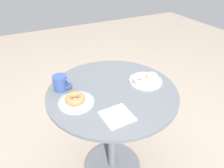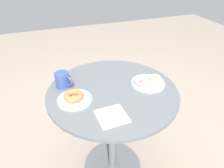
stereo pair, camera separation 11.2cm
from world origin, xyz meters
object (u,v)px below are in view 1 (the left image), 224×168
cafe_table (112,120)px  donut_glazed (152,76)px  plate_left (76,102)px  donut_cinnamon (75,99)px  paper_napkin (117,116)px  donut_pink_frosted (138,80)px  plate_right (146,81)px  coffee_mug (61,83)px

cafe_table → donut_glazed: bearing=-0.7°
plate_left → donut_cinnamon: (-0.00, 0.00, 0.02)m
paper_napkin → donut_pink_frosted: bearing=39.2°
cafe_table → plate_right: plate_right is taller
plate_left → donut_cinnamon: size_ratio=1.72×
paper_napkin → donut_cinnamon: bearing=128.0°
donut_glazed → donut_pink_frosted: 0.10m
plate_right → paper_napkin: bearing=-146.2°
donut_pink_frosted → plate_right: bearing=-2.7°
plate_right → cafe_table: bearing=177.8°
donut_glazed → paper_napkin: 0.41m
plate_right → donut_pink_frosted: (-0.05, 0.00, 0.02)m
donut_pink_frosted → coffee_mug: bearing=162.1°
plate_left → paper_napkin: bearing=-52.8°
donut_pink_frosted → paper_napkin: donut_pink_frosted is taller
donut_cinnamon → paper_napkin: 0.24m
plate_left → coffee_mug: 0.16m
donut_pink_frosted → coffee_mug: (-0.43, 0.14, 0.02)m
cafe_table → plate_left: 0.33m
donut_glazed → donut_pink_frosted: (-0.10, -0.00, 0.00)m
cafe_table → coffee_mug: coffee_mug is taller
donut_pink_frosted → paper_napkin: size_ratio=0.52×
donut_cinnamon → coffee_mug: (-0.03, 0.15, 0.01)m
donut_cinnamon → paper_napkin: bearing=-52.0°
donut_cinnamon → paper_napkin: donut_cinnamon is taller
plate_left → donut_cinnamon: donut_cinnamon is taller
plate_right → donut_glazed: (0.05, 0.01, 0.02)m
coffee_mug → plate_left: bearing=-76.8°
plate_right → donut_glazed: bearing=6.1°
plate_right → coffee_mug: (-0.48, 0.14, 0.04)m
plate_left → paper_napkin: 0.23m
donut_cinnamon → donut_pink_frosted: (0.40, 0.02, -0.01)m
donut_pink_frosted → donut_glazed: bearing=1.7°
plate_left → coffee_mug: size_ratio=1.74×
cafe_table → paper_napkin: 0.33m
cafe_table → donut_cinnamon: (-0.23, -0.02, 0.26)m
cafe_table → donut_glazed: size_ratio=10.41×
cafe_table → donut_pink_frosted: 0.31m
donut_cinnamon → paper_napkin: size_ratio=0.77×
plate_right → donut_glazed: size_ratio=2.77×
cafe_table → donut_cinnamon: donut_cinnamon is taller
donut_cinnamon → donut_pink_frosted: donut_cinnamon is taller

